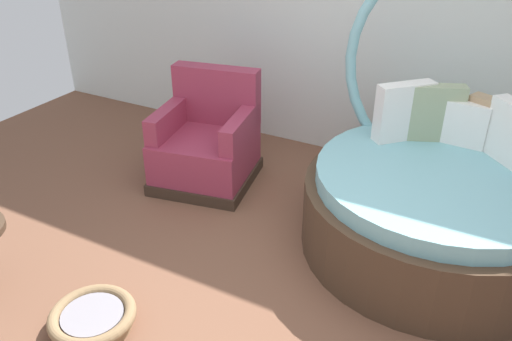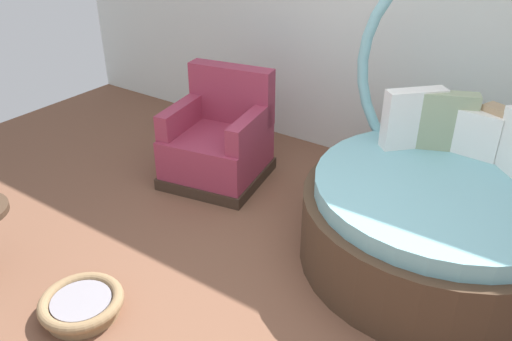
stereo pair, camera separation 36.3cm
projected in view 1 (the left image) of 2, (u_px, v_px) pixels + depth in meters
The scene contains 4 objects.
ground_plane at pixel (286, 310), 3.23m from camera, with size 8.00×8.00×0.02m, color brown.
round_daybed at pixel (440, 192), 3.63m from camera, with size 1.83×1.83×2.06m.
red_armchair at pixel (207, 144), 4.48m from camera, with size 0.93×0.93×0.94m.
pet_basket at pixel (93, 318), 3.05m from camera, with size 0.51×0.51×0.13m.
Camera 1 is at (0.97, -2.20, 2.32)m, focal length 36.58 mm.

